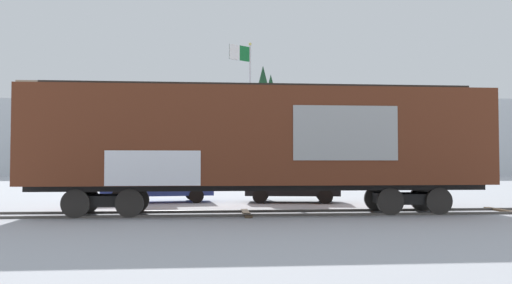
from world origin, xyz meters
The scene contains 7 objects.
ground_plane centered at (0.00, 0.00, 0.00)m, with size 260.00×260.00×0.00m, color #B2B5BC.
track centered at (-0.40, -0.01, 0.04)m, with size 59.94×6.11×0.08m.
freight_car centered at (-0.31, 0.00, 2.57)m, with size 15.79×3.95×4.50m.
flagpole centered at (-0.92, 11.41, 5.55)m, with size 1.25×1.02×8.63m.
hillside centered at (-0.04, 64.51, 4.87)m, with size 139.26×36.17×14.64m.
parked_car_blue centered at (-4.88, 5.20, 0.82)m, with size 5.08×2.87×1.65m.
parked_car_black centered at (1.12, 5.16, 0.81)m, with size 4.21×2.15×1.58m.
Camera 1 is at (-0.65, -17.80, 1.81)m, focal length 36.27 mm.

